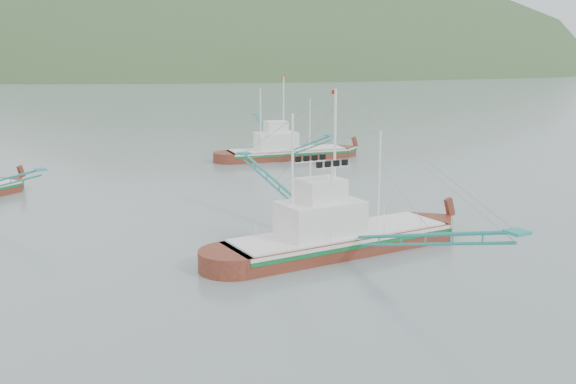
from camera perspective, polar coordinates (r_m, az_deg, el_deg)
ground at (r=42.89m, az=3.89°, el=-5.65°), size 1200.00×1200.00×0.00m
main_boat at (r=43.30m, az=4.37°, el=-3.15°), size 16.15×29.11×11.78m
bg_boat_right at (r=82.49m, az=-0.17°, el=4.23°), size 15.85×27.68×11.29m
headland_right at (r=533.40m, az=0.58°, el=10.57°), size 684.00×432.00×306.00m
ridge_distant at (r=596.74m, az=-24.22°, el=9.69°), size 960.00×400.00×240.00m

